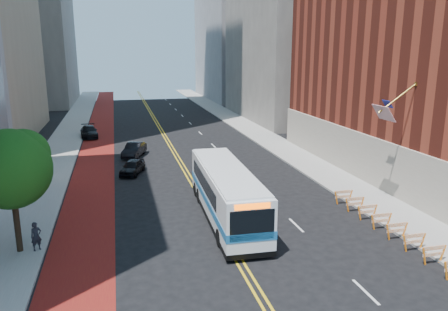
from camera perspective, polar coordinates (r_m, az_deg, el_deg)
ground at (r=21.60m, az=3.70°, el=-16.27°), size 160.00×160.00×0.00m
sidewalk_left at (r=49.38m, az=-20.79°, el=0.28°), size 4.00×140.00×0.15m
sidewalk_right at (r=52.11m, az=6.37°, el=1.77°), size 4.00×140.00×0.15m
bus_lane_paint at (r=49.05m, az=-16.26°, el=0.46°), size 3.60×140.00×0.01m
center_line_inner at (r=49.32m, az=-7.05°, el=0.99°), size 0.14×140.00×0.01m
center_line_outer at (r=49.36m, az=-6.63°, el=1.01°), size 0.14×140.00×0.01m
lane_dashes at (r=57.81m, az=-3.12°, el=2.95°), size 0.14×98.20×0.01m
construction_barriers at (r=28.10m, az=20.71°, el=-8.31°), size 1.42×10.91×1.00m
street_tree at (r=25.15m, az=-26.01°, el=-1.21°), size 4.20×4.20×6.70m
transit_bus at (r=28.36m, az=0.25°, el=-4.80°), size 3.13×12.49×3.41m
car_a at (r=39.49m, az=-11.87°, el=-1.48°), size 2.71×4.03×1.27m
car_b at (r=45.83m, az=-11.65°, el=0.74°), size 2.86×4.59×1.43m
car_c at (r=57.40m, az=-17.22°, el=2.99°), size 2.46×5.06×1.42m
pedestrian at (r=26.05m, az=-23.33°, el=-9.67°), size 0.69×0.62×1.59m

